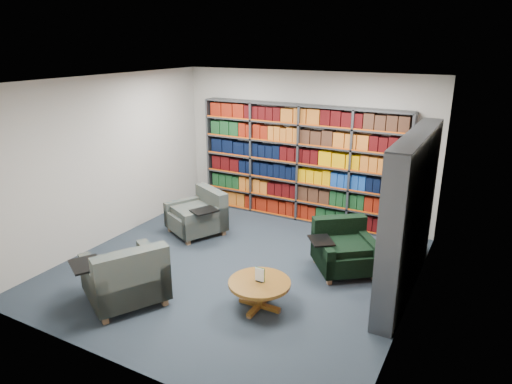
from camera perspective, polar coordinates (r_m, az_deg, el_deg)
The scene contains 7 objects.
room_shell at distance 6.56m, azimuth -2.49°, elevation 1.44°, with size 5.02×5.02×2.82m.
bookshelf_back at distance 8.66m, azimuth 5.49°, elevation 3.52°, with size 4.00×0.28×2.20m.
bookshelf_right at distance 6.44m, azimuth 18.68°, elevation -2.73°, with size 0.28×2.50×2.20m.
chair_teal_left at distance 8.27m, azimuth -7.00°, elevation -2.98°, with size 1.15×1.14×0.78m.
chair_green_right at distance 7.06m, azimuth 10.83°, elevation -7.16°, with size 1.16×1.16×0.75m.
chair_teal_front at distance 6.29m, azimuth -15.87°, elevation -10.50°, with size 1.29×1.29×0.86m.
coffee_table at distance 5.99m, azimuth 0.44°, elevation -11.77°, with size 0.81×0.81×0.57m.
Camera 1 is at (3.23, -5.38, 3.32)m, focal length 32.00 mm.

